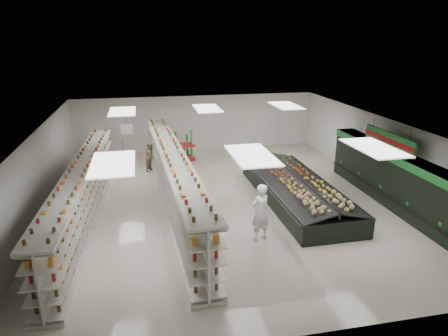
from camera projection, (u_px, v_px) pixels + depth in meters
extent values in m
plane|color=beige|center=(224.00, 201.00, 16.54)|extent=(16.00, 16.00, 0.00)
cube|color=white|center=(224.00, 125.00, 15.52)|extent=(14.00, 16.00, 0.02)
cube|color=white|center=(196.00, 123.00, 23.45)|extent=(14.00, 0.02, 3.20)
cube|color=white|center=(300.00, 277.00, 8.61)|extent=(14.00, 0.02, 3.20)
cube|color=white|center=(38.00, 176.00, 14.68)|extent=(0.02, 16.00, 3.20)
cube|color=white|center=(381.00, 154.00, 17.39)|extent=(0.02, 16.00, 3.20)
cube|color=black|center=(391.00, 177.00, 16.07)|extent=(0.80, 8.00, 2.20)
cube|color=#217C32|center=(394.00, 154.00, 15.76)|extent=(0.85, 8.00, 0.30)
cube|color=black|center=(384.00, 190.00, 16.19)|extent=(0.55, 7.80, 0.15)
cube|color=silver|center=(388.00, 171.00, 15.96)|extent=(0.45, 7.70, 0.03)
cube|color=silver|center=(389.00, 164.00, 15.86)|extent=(0.45, 7.70, 0.03)
cube|color=white|center=(124.00, 157.00, 13.07)|extent=(0.50, 0.06, 0.40)
cube|color=#A61314|center=(124.00, 157.00, 13.07)|extent=(0.52, 0.02, 0.12)
cylinder|color=black|center=(123.00, 148.00, 12.98)|extent=(0.01, 0.01, 0.50)
cube|color=white|center=(126.00, 130.00, 16.79)|extent=(0.50, 0.06, 0.40)
cube|color=#A61314|center=(126.00, 130.00, 16.79)|extent=(0.52, 0.02, 0.12)
cylinder|color=black|center=(126.00, 123.00, 16.69)|extent=(0.01, 0.01, 0.50)
cube|color=#217C32|center=(389.00, 140.00, 15.52)|extent=(0.10, 3.20, 0.60)
cube|color=#A61314|center=(388.00, 140.00, 15.50)|extent=(0.03, 3.20, 0.18)
cylinder|color=black|center=(410.00, 138.00, 14.27)|extent=(0.01, 0.01, 0.50)
cylinder|color=black|center=(373.00, 124.00, 16.50)|extent=(0.01, 0.01, 0.50)
cube|color=silver|center=(86.00, 218.00, 14.84)|extent=(1.43, 11.87, 0.12)
cube|color=silver|center=(83.00, 195.00, 14.55)|extent=(0.60, 11.84, 1.97)
cube|color=silver|center=(80.00, 169.00, 14.22)|extent=(1.43, 11.87, 0.08)
cube|color=silver|center=(80.00, 216.00, 14.77)|extent=(0.97, 11.75, 0.03)
cube|color=silver|center=(78.00, 205.00, 14.63)|extent=(0.97, 11.75, 0.03)
cube|color=silver|center=(77.00, 194.00, 14.50)|extent=(0.97, 11.75, 0.03)
cube|color=silver|center=(75.00, 183.00, 14.36)|extent=(0.97, 11.75, 0.03)
cube|color=silver|center=(74.00, 172.00, 14.22)|extent=(0.97, 11.75, 0.03)
cube|color=silver|center=(92.00, 215.00, 14.84)|extent=(0.97, 11.75, 0.03)
cube|color=silver|center=(91.00, 204.00, 14.70)|extent=(0.97, 11.75, 0.03)
cube|color=silver|center=(90.00, 193.00, 14.56)|extent=(0.97, 11.75, 0.03)
cube|color=silver|center=(89.00, 182.00, 14.43)|extent=(0.97, 11.75, 0.03)
cube|color=silver|center=(87.00, 171.00, 14.29)|extent=(0.97, 11.75, 0.03)
cube|color=silver|center=(175.00, 205.00, 15.97)|extent=(1.60, 12.94, 0.13)
cube|color=silver|center=(174.00, 181.00, 15.65)|extent=(0.69, 12.89, 2.15)
cube|color=silver|center=(172.00, 154.00, 15.29)|extent=(1.60, 12.94, 0.09)
cube|color=silver|center=(168.00, 203.00, 15.87)|extent=(1.10, 12.81, 0.03)
cube|color=silver|center=(168.00, 192.00, 15.72)|extent=(1.10, 12.81, 0.03)
cube|color=silver|center=(167.00, 181.00, 15.57)|extent=(1.10, 12.81, 0.03)
cube|color=silver|center=(167.00, 169.00, 15.42)|extent=(1.10, 12.81, 0.03)
cube|color=silver|center=(166.00, 158.00, 15.27)|extent=(1.10, 12.81, 0.03)
cube|color=silver|center=(181.00, 202.00, 15.99)|extent=(1.10, 12.81, 0.03)
cube|color=silver|center=(180.00, 191.00, 15.84)|extent=(1.10, 12.81, 0.03)
cube|color=silver|center=(180.00, 180.00, 15.69)|extent=(1.10, 12.81, 0.03)
cube|color=silver|center=(179.00, 168.00, 15.54)|extent=(1.10, 12.81, 0.03)
cube|color=silver|center=(179.00, 157.00, 15.39)|extent=(1.10, 12.81, 0.03)
cube|color=black|center=(296.00, 192.00, 16.49)|extent=(2.62, 7.47, 0.74)
cube|color=#262626|center=(268.00, 185.00, 16.12)|extent=(0.13, 7.45, 0.06)
cube|color=#262626|center=(324.00, 181.00, 16.62)|extent=(0.13, 7.45, 0.06)
cube|color=black|center=(281.00, 182.00, 16.20)|extent=(1.44, 7.35, 0.38)
cube|color=black|center=(312.00, 179.00, 16.47)|extent=(1.44, 7.35, 0.38)
cube|color=#262626|center=(297.00, 178.00, 16.30)|extent=(0.12, 7.34, 0.27)
cube|color=#A61314|center=(182.00, 159.00, 21.82)|extent=(1.37, 1.11, 0.20)
cube|color=red|center=(182.00, 145.00, 21.58)|extent=(1.43, 1.17, 0.10)
imported|color=silver|center=(260.00, 212.00, 13.15)|extent=(0.85, 0.71, 1.98)
imported|color=#92855A|center=(151.00, 156.00, 19.99)|extent=(0.73, 0.85, 1.50)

